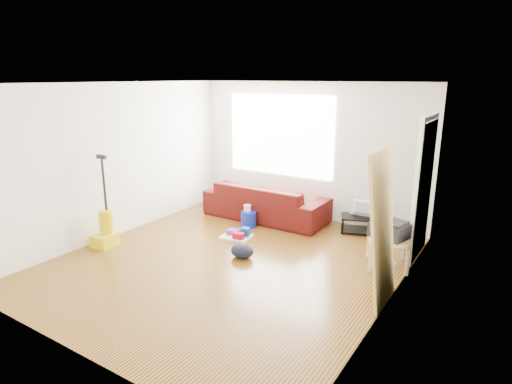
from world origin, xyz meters
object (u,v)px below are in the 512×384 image
Objects in this scene: bucket at (249,226)px; vacuum at (105,229)px; sofa at (266,218)px; cleaning_tray at (238,235)px; backpack at (242,257)px; side_table at (388,242)px; tv_stand at (363,224)px.

bucket is 2.42m from vacuum.
cleaning_tray is at bearing 96.80° from sofa.
vacuum is (-1.56, -1.38, 0.21)m from cleaning_tray.
cleaning_tray is 1.49× the size of backpack.
sofa reaches higher than cleaning_tray.
vacuum is (-1.41, -1.95, 0.27)m from bucket.
backpack is (0.64, -1.73, 0.00)m from sofa.
side_table reaches higher than bucket.
backpack is at bearing -50.17° from cleaning_tray.
bucket is at bearing 124.05° from backpack.
cleaning_tray is (0.13, -1.12, 0.05)m from sofa.
backpack is 0.25× the size of vacuum.
sofa reaches higher than backpack.
backpack is (0.66, -1.18, 0.00)m from bucket.
cleaning_tray is at bearing -74.79° from bucket.
sofa reaches higher than bucket.
bucket is (-1.80, -0.82, -0.15)m from tv_stand.
vacuum reaches higher than sofa.
sofa is 3.36× the size of side_table.
side_table is 1.91× the size of backpack.
tv_stand is 2.30m from backpack.
bucket is 0.59m from cleaning_tray.
tv_stand is at bearing 40.11° from cleaning_tray.
tv_stand is 1.58× the size of cleaning_tray.
vacuum is at bearing -157.73° from side_table.
tv_stand is 4.24m from vacuum.
sofa is 1.81m from tv_stand.
tv_stand is at bearing 122.74° from side_table.
side_table is at bearing 28.89° from backpack.
vacuum is (-3.21, -2.77, 0.12)m from tv_stand.
vacuum reaches higher than side_table.
tv_stand is at bearing 24.44° from bucket.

